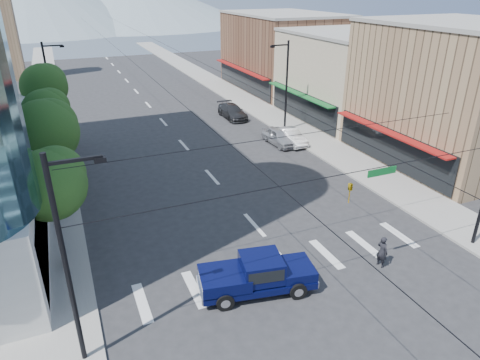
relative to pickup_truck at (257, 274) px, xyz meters
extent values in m
plane|color=#28282B|center=(2.59, -0.19, -1.01)|extent=(160.00, 160.00, 0.00)
cube|color=gray|center=(-9.41, 39.81, -0.94)|extent=(4.00, 120.00, 0.15)
cube|color=gray|center=(14.59, 39.81, -0.94)|extent=(4.00, 120.00, 0.15)
cube|color=#8C6B4C|center=(22.59, 9.81, 4.49)|extent=(12.00, 14.00, 11.00)
cube|color=tan|center=(22.59, 23.81, 3.49)|extent=(12.00, 14.00, 9.00)
cube|color=brown|center=(22.59, 39.81, 3.99)|extent=(12.00, 18.00, 10.00)
cube|color=#8C6B4C|center=(-13.91, 61.81, 7.99)|extent=(4.00, 4.00, 18.00)
cylinder|color=black|center=(-8.61, 5.81, 1.26)|extent=(0.28, 0.28, 4.55)
sphere|color=#224717|center=(-8.61, 5.81, 3.86)|extent=(3.64, 3.64, 3.64)
sphere|color=#224717|center=(-8.21, 6.11, 4.26)|extent=(2.86, 2.86, 2.86)
cylinder|color=black|center=(-8.61, 12.81, 1.54)|extent=(0.28, 0.28, 5.11)
sphere|color=#224717|center=(-8.61, 12.81, 4.46)|extent=(4.09, 4.09, 4.09)
sphere|color=#224717|center=(-8.21, 13.11, 4.86)|extent=(3.21, 3.21, 3.21)
cylinder|color=black|center=(-8.61, 19.81, 1.26)|extent=(0.28, 0.28, 4.55)
sphere|color=#224717|center=(-8.61, 19.81, 3.86)|extent=(3.64, 3.64, 3.64)
sphere|color=#224717|center=(-8.21, 20.11, 4.26)|extent=(2.86, 2.86, 2.86)
cylinder|color=black|center=(-8.61, 26.81, 1.54)|extent=(0.28, 0.28, 5.11)
sphere|color=#224717|center=(-8.61, 26.81, 4.46)|extent=(4.09, 4.09, 4.09)
sphere|color=#224717|center=(-8.21, 27.11, 4.86)|extent=(3.21, 3.21, 3.21)
cylinder|color=black|center=(-8.21, -1.19, 3.49)|extent=(0.20, 0.20, 9.00)
cylinder|color=black|center=(2.59, -1.19, 5.19)|extent=(21.60, 0.04, 0.04)
imported|color=gold|center=(4.09, -1.19, 4.14)|extent=(0.16, 0.20, 1.00)
cube|color=#0C6626|center=(5.79, -1.19, 4.94)|extent=(1.60, 0.06, 0.35)
cylinder|color=black|center=(-8.21, 29.81, 3.49)|extent=(0.20, 0.20, 9.00)
cube|color=black|center=(-7.31, 29.81, 7.59)|extent=(1.80, 0.12, 0.12)
cube|color=black|center=(-6.51, 29.81, 7.49)|extent=(0.40, 0.25, 0.18)
cylinder|color=black|center=(13.39, 21.81, 3.49)|extent=(0.20, 0.20, 9.00)
cube|color=black|center=(12.49, 21.81, 7.59)|extent=(1.80, 0.12, 0.12)
cube|color=black|center=(11.69, 21.81, 7.49)|extent=(0.40, 0.25, 0.18)
cube|color=#070B39|center=(0.02, 0.00, -0.45)|extent=(5.89, 3.00, 0.36)
cube|color=#070B39|center=(1.98, -0.36, -0.04)|extent=(1.95, 2.20, 0.56)
cube|color=#070B39|center=(0.22, -0.04, 0.37)|extent=(2.24, 2.20, 1.12)
cube|color=black|center=(0.22, -0.04, 0.47)|extent=(2.05, 2.20, 0.61)
cube|color=#070B39|center=(-1.59, 0.28, 0.01)|extent=(2.67, 2.43, 0.66)
cube|color=silver|center=(2.79, -0.50, -0.45)|extent=(0.46, 1.93, 0.36)
cube|color=silver|center=(-2.74, 0.49, -0.45)|extent=(0.46, 1.93, 0.31)
cylinder|color=black|center=(1.61, -1.27, -0.58)|extent=(0.90, 0.45, 0.86)
cylinder|color=black|center=(1.95, 0.64, -0.58)|extent=(0.90, 0.45, 0.86)
cylinder|color=black|center=(-1.91, -0.64, -0.58)|extent=(0.90, 0.45, 0.86)
cylinder|color=black|center=(-1.57, 1.27, -0.58)|extent=(0.90, 0.45, 0.86)
imported|color=black|center=(7.04, -0.74, -0.10)|extent=(0.53, 0.72, 1.81)
imported|color=#A2A3A7|center=(11.01, 18.49, -0.25)|extent=(2.08, 4.60, 1.53)
imported|color=silver|center=(11.99, 18.21, -0.29)|extent=(1.75, 4.45, 1.44)
imported|color=#2C2C2E|center=(10.19, 28.27, -0.26)|extent=(2.17, 5.19, 1.50)
camera|label=1|loc=(-7.38, -15.33, 12.88)|focal=32.00mm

